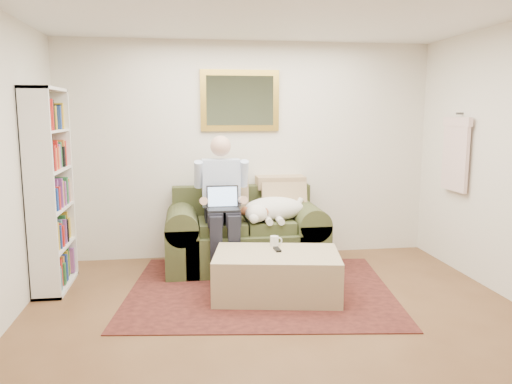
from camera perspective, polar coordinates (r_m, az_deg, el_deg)
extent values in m
cube|color=brown|center=(4.01, 3.99, -16.96)|extent=(4.50, 5.00, 0.01)
cube|color=silver|center=(6.09, -0.89, 4.74)|extent=(4.50, 0.01, 2.60)
cube|color=black|center=(5.10, 0.47, -11.06)|extent=(2.83, 2.39, 0.01)
cube|color=#414926|center=(5.75, -1.20, -6.46)|extent=(1.36, 0.87, 0.44)
cube|color=#414926|center=(6.01, -1.66, -1.38)|extent=(1.65, 0.19, 0.45)
cube|color=#414926|center=(5.69, -8.42, -6.16)|extent=(0.36, 0.87, 0.91)
cube|color=#414926|center=(5.86, 5.80, -5.66)|extent=(0.36, 0.87, 0.91)
cube|color=#414926|center=(5.60, -3.88, -3.89)|extent=(0.52, 0.59, 0.13)
cube|color=#414926|center=(5.67, 1.56, -3.72)|extent=(0.52, 0.59, 0.13)
cube|color=black|center=(5.36, -3.74, -2.00)|extent=(0.35, 0.24, 0.02)
cube|color=black|center=(5.46, -3.85, -0.51)|extent=(0.35, 0.07, 0.24)
cube|color=#99BFF2|center=(5.45, -3.85, -0.53)|extent=(0.32, 0.05, 0.21)
cube|color=tan|center=(4.87, 2.37, -9.41)|extent=(1.30, 0.95, 0.43)
cylinder|color=white|center=(5.05, 2.11, -5.61)|extent=(0.08, 0.08, 0.10)
cube|color=black|center=(4.89, 2.44, -6.57)|extent=(0.06, 0.15, 0.02)
cube|color=gold|center=(6.04, -1.85, 10.40)|extent=(0.94, 0.04, 0.72)
cube|color=gray|center=(6.02, -1.83, 10.40)|extent=(0.80, 0.01, 0.58)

